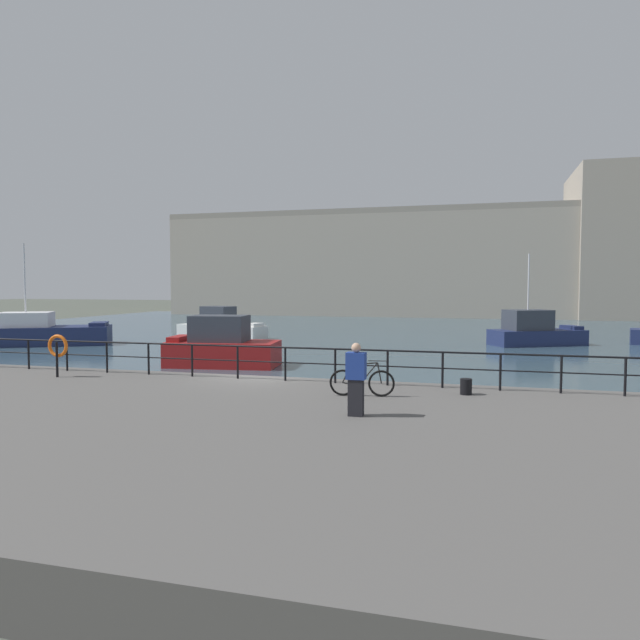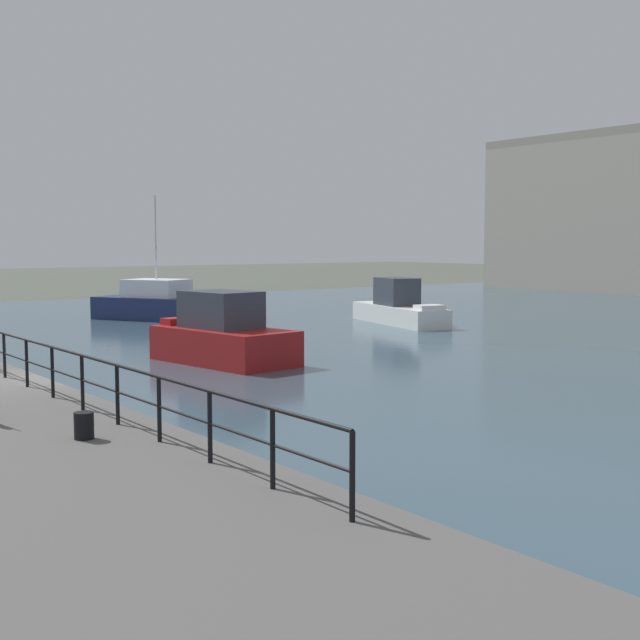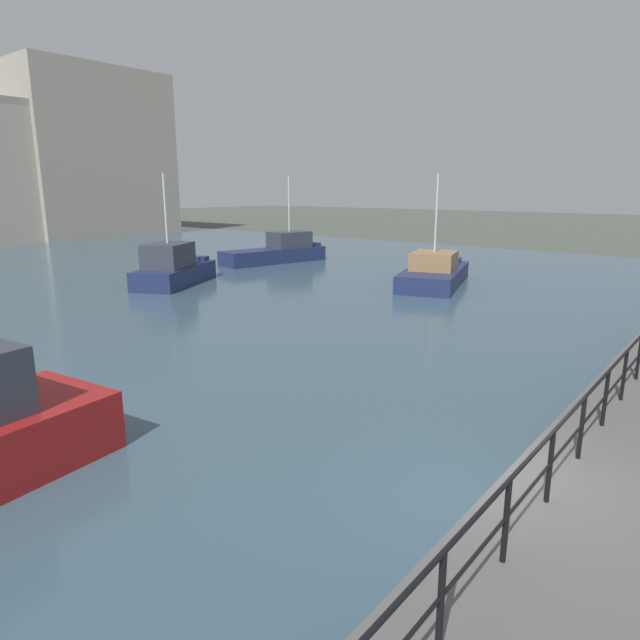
{
  "view_description": "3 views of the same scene",
  "coord_description": "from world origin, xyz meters",
  "views": [
    {
      "loc": [
        7.11,
        -18.16,
        3.94
      ],
      "look_at": [
        1.05,
        3.77,
        2.59
      ],
      "focal_mm": 33.03,
      "sensor_mm": 36.0,
      "label": 1
    },
    {
      "loc": [
        19.7,
        -6.68,
        4.1
      ],
      "look_at": [
        3.5,
        5.62,
        2.24
      ],
      "focal_mm": 47.1,
      "sensor_mm": 36.0,
      "label": 2
    },
    {
      "loc": [
        -7.76,
        -2.6,
        5.17
      ],
      "look_at": [
        0.58,
        4.15,
        2.6
      ],
      "focal_mm": 30.8,
      "sensor_mm": 36.0,
      "label": 3
    }
  ],
  "objects": [
    {
      "name": "ground_plane",
      "position": [
        0.0,
        0.0,
        0.0
      ],
      "size": [
        240.0,
        240.0,
        0.0
      ],
      "primitive_type": "plane",
      "color": "#4C5147"
    },
    {
      "name": "moored_white_yacht",
      "position": [
        10.42,
        22.48,
        0.91
      ],
      "size": [
        6.39,
        4.82,
        5.96
      ],
      "rotation": [
        0.0,
        0.0,
        0.48
      ],
      "color": "navy",
      "rests_on": "water_basin"
    },
    {
      "name": "moored_small_launch",
      "position": [
        21.02,
        24.54,
        0.8
      ],
      "size": [
        8.17,
        3.64,
        6.07
      ],
      "rotation": [
        0.0,
        0.0,
        -0.19
      ],
      "color": "navy",
      "rests_on": "water_basin"
    },
    {
      "name": "moored_blue_motorboat",
      "position": [
        19.39,
        11.29,
        0.69
      ],
      "size": [
        7.96,
        4.94,
        5.94
      ],
      "rotation": [
        0.0,
        0.0,
        0.31
      ],
      "color": "navy",
      "rests_on": "water_basin"
    },
    {
      "name": "quay_railing",
      "position": [
        0.35,
        -0.75,
        1.67
      ],
      "size": [
        24.35,
        0.07,
        1.08
      ],
      "color": "black",
      "rests_on": "quay_promenade"
    }
  ]
}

